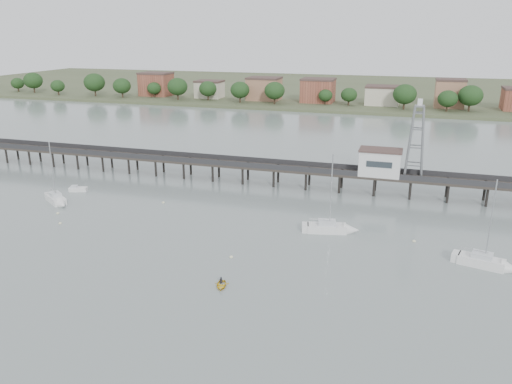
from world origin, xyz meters
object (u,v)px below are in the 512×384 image
at_px(lattice_tower, 416,142).
at_px(sailboat_b, 58,201).
at_px(white_tender, 78,189).
at_px(yellow_dinghy, 221,286).
at_px(pier, 261,166).
at_px(sailboat_d, 491,264).
at_px(sailboat_c, 335,229).

xyz_separation_m(lattice_tower, sailboat_b, (-64.89, -24.53, -10.46)).
bearing_deg(white_tender, yellow_dinghy, -50.89).
distance_m(pier, sailboat_b, 41.55).
bearing_deg(pier, yellow_dinghy, -79.72).
distance_m(lattice_tower, yellow_dinghy, 52.47).
height_order(white_tender, yellow_dinghy, yellow_dinghy).
height_order(pier, white_tender, pier).
distance_m(pier, white_tender, 38.57).
bearing_deg(sailboat_d, white_tender, -175.19).
bearing_deg(white_tender, sailboat_b, -97.83).
xyz_separation_m(pier, sailboat_c, (19.75, -22.96, -3.16)).
distance_m(sailboat_d, sailboat_b, 76.21).
relative_size(sailboat_c, sailboat_b, 1.11).
xyz_separation_m(lattice_tower, sailboat_c, (-11.75, -22.96, -10.46)).
bearing_deg(sailboat_d, sailboat_c, 178.13).
bearing_deg(pier, sailboat_c, -49.29).
xyz_separation_m(white_tender, yellow_dinghy, (42.92, -29.09, -0.43)).
bearing_deg(white_tender, sailboat_c, -23.39).
bearing_deg(lattice_tower, pier, -180.00).
bearing_deg(sailboat_d, lattice_tower, 124.97).
bearing_deg(lattice_tower, yellow_dinghy, -116.91).
xyz_separation_m(pier, lattice_tower, (31.50, 0.00, 7.31)).
bearing_deg(sailboat_b, pier, 69.92).
relative_size(sailboat_d, sailboat_b, 1.07).
bearing_deg(lattice_tower, sailboat_b, -159.29).
bearing_deg(sailboat_b, yellow_dinghy, 6.66).
bearing_deg(sailboat_c, lattice_tower, 50.82).
relative_size(white_tender, yellow_dinghy, 1.44).
relative_size(sailboat_c, white_tender, 3.64).
height_order(pier, sailboat_b, sailboat_b).
xyz_separation_m(sailboat_c, yellow_dinghy, (-11.46, -22.77, -0.64)).
bearing_deg(sailboat_c, yellow_dinghy, -128.78).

